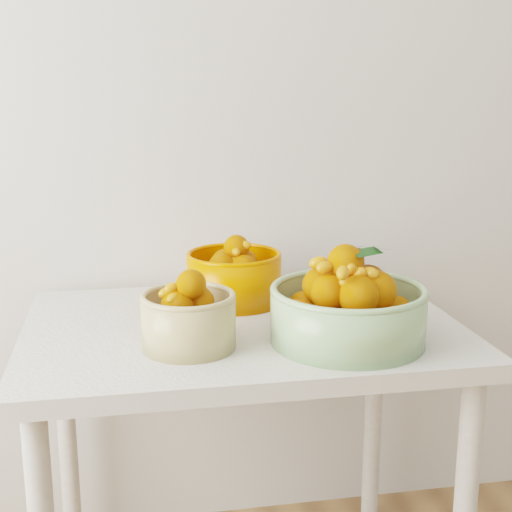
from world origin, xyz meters
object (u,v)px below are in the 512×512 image
Objects in this scene: bowl_orange at (234,276)px; bowl_cream at (189,318)px; table at (242,362)px; bowl_green at (348,309)px.

bowl_cream is at bearing -115.20° from bowl_orange.
table is 0.24m from bowl_orange.
bowl_green reaches higher than bowl_orange.
table is at bearing -92.57° from bowl_orange.
bowl_orange reaches higher than bowl_cream.
bowl_green is at bearing -59.72° from bowl_orange.
table is 0.31m from bowl_green.
bowl_cream is (-0.14, -0.14, 0.16)m from table.
bowl_cream is at bearing -134.67° from table.
bowl_cream is 0.34m from bowl_orange.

